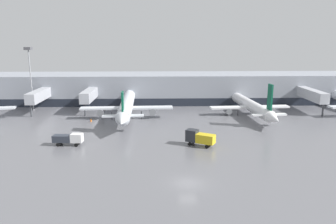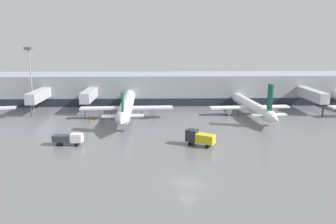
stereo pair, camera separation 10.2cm
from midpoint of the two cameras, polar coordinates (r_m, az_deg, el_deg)
ground_plane at (r=47.18m, az=3.44°, el=-12.28°), size 320.00×320.00×0.00m
terminal_building at (r=105.62m, az=0.47°, el=4.24°), size 160.00×30.72×9.00m
parked_jet_0 at (r=83.66m, az=-7.25°, el=1.10°), size 23.43×38.17×8.96m
parked_jet_3 at (r=90.14m, az=14.03°, el=1.17°), size 21.48×36.76×9.92m
service_truck_0 at (r=62.36m, az=5.47°, el=-4.43°), size 5.71×4.30×2.96m
service_truck_1 at (r=65.19m, az=-16.98°, el=-4.42°), size 5.72×2.19×2.32m
traffic_cone_2 at (r=82.68m, az=-13.30°, el=-1.35°), size 0.44×0.44×0.80m
apron_light_mast_2 at (r=98.64m, az=-23.05°, el=8.23°), size 1.80×1.80×17.71m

